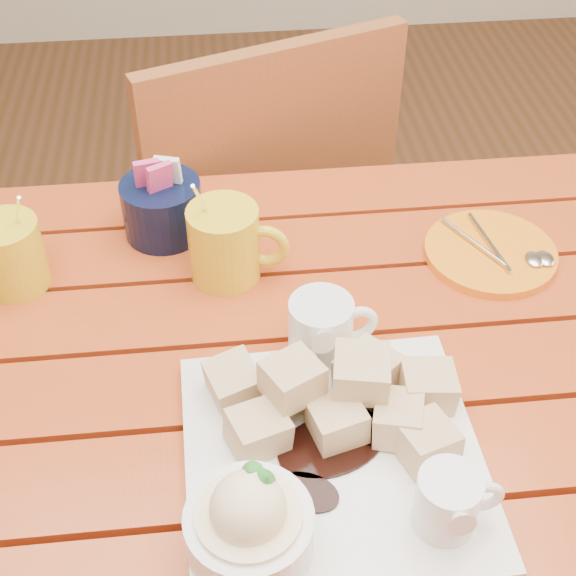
{
  "coord_description": "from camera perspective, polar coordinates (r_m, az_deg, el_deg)",
  "views": [
    {
      "loc": [
        -0.06,
        -0.58,
        1.41
      ],
      "look_at": [
        0.0,
        0.07,
        0.82
      ],
      "focal_mm": 50.0,
      "sensor_mm": 36.0,
      "label": 1
    }
  ],
  "objects": [
    {
      "name": "dessert_plate",
      "position": [
        0.77,
        2.27,
        -12.17
      ],
      "size": [
        0.29,
        0.29,
        0.12
      ],
      "rotation": [
        0.0,
        0.0,
        0.02
      ],
      "color": "white",
      "rests_on": "table"
    },
    {
      "name": "coffee_mug_left",
      "position": [
        1.01,
        -19.29,
        2.28
      ],
      "size": [
        0.11,
        0.08,
        0.13
      ],
      "rotation": [
        0.0,
        0.0,
        0.34
      ],
      "color": "yellow",
      "rests_on": "table"
    },
    {
      "name": "coffee_mug_right",
      "position": [
        0.97,
        -4.4,
        3.27
      ],
      "size": [
        0.12,
        0.09,
        0.14
      ],
      "rotation": [
        0.0,
        0.0,
        -0.22
      ],
      "color": "yellow",
      "rests_on": "table"
    },
    {
      "name": "chair_far",
      "position": [
        1.47,
        -2.65,
        4.37
      ],
      "size": [
        0.55,
        0.55,
        0.9
      ],
      "rotation": [
        0.0,
        0.0,
        3.49
      ],
      "color": "brown",
      "rests_on": "ground"
    },
    {
      "name": "sugar_caddy",
      "position": [
        1.05,
        -8.94,
        5.71
      ],
      "size": [
        0.1,
        0.1,
        0.11
      ],
      "color": "black",
      "rests_on": "table"
    },
    {
      "name": "cream_pitcher",
      "position": [
        0.87,
        2.49,
        -3.06
      ],
      "size": [
        0.1,
        0.09,
        0.09
      ],
      "rotation": [
        0.0,
        0.0,
        0.14
      ],
      "color": "white",
      "rests_on": "table"
    },
    {
      "name": "orange_saucer",
      "position": [
        1.05,
        14.28,
        2.47
      ],
      "size": [
        0.17,
        0.17,
        0.02
      ],
      "rotation": [
        0.0,
        0.0,
        0.3
      ],
      "color": "orange",
      "rests_on": "table"
    },
    {
      "name": "table",
      "position": [
        0.96,
        0.21,
        -10.58
      ],
      "size": [
        1.2,
        0.79,
        0.75
      ],
      "color": "#943313",
      "rests_on": "ground"
    }
  ]
}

